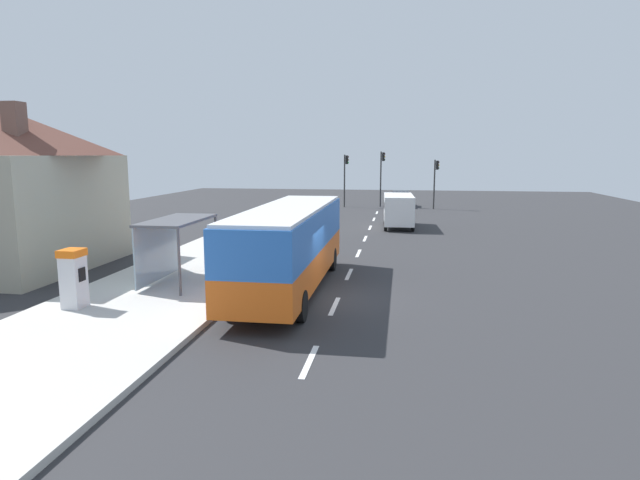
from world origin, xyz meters
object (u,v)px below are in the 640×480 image
white_van (398,209)px  traffic_light_median (382,170)px  traffic_light_near_side (436,176)px  traffic_light_far_side (346,172)px  bus (289,243)px  bus_shelter (170,234)px  recycling_bin_blue (230,269)px  sedan_near (401,198)px  ticket_machine (74,278)px  recycling_bin_yellow (235,266)px

white_van → traffic_light_median: size_ratio=0.98×
traffic_light_near_side → traffic_light_far_side: bearing=174.7°
bus → bus_shelter: bearing=-179.0°
recycling_bin_blue → traffic_light_median: size_ratio=0.18×
sedan_near → traffic_light_median: traffic_light_median is taller
bus → sedan_near: size_ratio=2.49×
ticket_machine → traffic_light_median: bearing=77.4°
white_van → ticket_machine: (-10.25, -22.62, -0.17)m
ticket_machine → recycling_bin_blue: size_ratio=2.04×
traffic_light_median → bus_shelter: 34.57m
traffic_light_near_side → bus_shelter: bearing=-110.3°
white_van → traffic_light_median: traffic_light_median is taller
bus → recycling_bin_yellow: bus is taller
white_van → traffic_light_median: bearing=96.8°
bus → traffic_light_far_side: (-1.39, 32.98, 1.55)m
bus → recycling_bin_blue: 2.78m
ticket_machine → recycling_bin_blue: bearing=48.2°
white_van → bus_shelter: size_ratio=1.32×
recycling_bin_yellow → traffic_light_median: 33.14m
traffic_light_median → bus: bearing=-93.6°
white_van → recycling_bin_blue: bearing=-109.3°
recycling_bin_blue → sedan_near: bearing=79.2°
recycling_bin_blue → ticket_machine: bearing=-131.8°
recycling_bin_blue → bus: bearing=-9.0°
bus_shelter → ticket_machine: bearing=-113.1°
bus_shelter → recycling_bin_yellow: bearing=27.9°
ticket_machine → traffic_light_median: traffic_light_median is taller
recycling_bin_blue → traffic_light_near_side: bearing=73.0°
bus → traffic_light_median: 33.89m
white_van → traffic_light_near_side: bearing=76.2°
sedan_near → recycling_bin_blue: sedan_near is taller
traffic_light_far_side → bus_shelter: (-3.31, -33.06, -1.29)m
white_van → sedan_near: white_van is taller
bus → traffic_light_far_side: 33.05m
sedan_near → traffic_light_far_side: bearing=-165.6°
ticket_machine → bus_shelter: bus_shelter is taller
recycling_bin_yellow → traffic_light_near_side: traffic_light_near_side is taller
traffic_light_near_side → bus_shelter: size_ratio=1.16×
recycling_bin_yellow → sedan_near: bearing=78.9°
recycling_bin_yellow → traffic_light_far_side: bearing=88.0°
white_van → traffic_light_near_side: traffic_light_near_side is taller
traffic_light_far_side → recycling_bin_blue: bearing=-91.9°
traffic_light_near_side → traffic_light_median: bearing=162.6°
white_van → traffic_light_far_side: traffic_light_far_side is taller
sedan_near → recycling_bin_yellow: (-6.50, -33.27, -0.14)m
recycling_bin_blue → recycling_bin_yellow: bearing=90.0°
bus → sedan_near: bearing=83.3°
traffic_light_near_side → bus_shelter: (-11.92, -32.26, -1.00)m
traffic_light_near_side → traffic_light_median: 5.37m
traffic_light_median → sedan_near: bearing=17.1°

